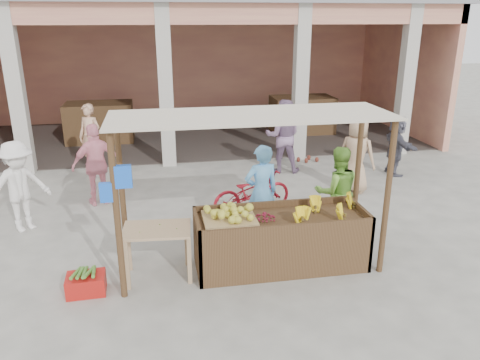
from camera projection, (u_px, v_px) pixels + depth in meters
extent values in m
plane|color=slate|center=(248.00, 268.00, 7.24)|extent=(60.00, 60.00, 0.00)
cube|color=#E8A179|center=(188.00, 65.00, 17.17)|extent=(14.00, 0.20, 4.00)
cube|color=#E8A179|center=(401.00, 70.00, 15.64)|extent=(0.20, 6.00, 4.00)
cube|color=#E8A179|center=(204.00, 14.00, 11.25)|extent=(14.00, 0.30, 0.50)
cube|color=gray|center=(193.00, 2.00, 13.78)|extent=(14.40, 6.40, 0.20)
cube|color=#BAB4AA|center=(16.00, 92.00, 11.07)|extent=(0.35, 0.35, 4.00)
cube|color=#BAB4AA|center=(166.00, 88.00, 11.66)|extent=(0.35, 0.35, 4.00)
cube|color=#BAB4AA|center=(300.00, 85.00, 12.25)|extent=(0.35, 0.35, 4.00)
cube|color=#BAB4AA|center=(406.00, 82.00, 12.75)|extent=(0.35, 0.35, 4.00)
cube|color=#533821|center=(100.00, 122.00, 14.43)|extent=(2.00, 1.20, 1.20)
cube|color=#533821|center=(302.00, 115.00, 15.53)|extent=(2.00, 1.20, 1.20)
cube|color=#533821|center=(280.00, 242.00, 7.19)|extent=(2.60, 0.95, 0.80)
cylinder|color=#533821|center=(117.00, 219.00, 6.12)|extent=(0.09, 0.09, 2.35)
cylinder|color=#533821|center=(387.00, 200.00, 6.76)|extent=(0.09, 0.09, 2.35)
cylinder|color=#533821|center=(122.00, 191.00, 7.10)|extent=(0.09, 0.09, 2.35)
cylinder|color=#533821|center=(357.00, 177.00, 7.74)|extent=(0.09, 0.09, 2.35)
cube|color=beige|center=(252.00, 115.00, 6.54)|extent=(4.00, 1.35, 0.03)
cube|color=blue|center=(123.00, 177.00, 5.95)|extent=(0.22, 0.08, 0.30)
cube|color=blue|center=(107.00, 192.00, 5.98)|extent=(0.18, 0.07, 0.26)
cube|color=tan|center=(229.00, 219.00, 6.96)|extent=(0.78, 0.68, 0.06)
ellipsoid|color=gold|center=(229.00, 213.00, 6.92)|extent=(0.67, 0.58, 0.15)
ellipsoid|color=maroon|center=(264.00, 217.00, 6.95)|extent=(0.40, 0.33, 0.13)
cube|color=tan|center=(157.00, 230.00, 6.75)|extent=(1.02, 0.72, 0.04)
cube|color=tan|center=(127.00, 266.00, 6.56)|extent=(0.06, 0.06, 0.75)
cube|color=tan|center=(189.00, 260.00, 6.70)|extent=(0.06, 0.06, 0.75)
cube|color=tan|center=(129.00, 248.00, 7.07)|extent=(0.06, 0.06, 0.75)
cube|color=tan|center=(187.00, 243.00, 7.21)|extent=(0.06, 0.06, 0.75)
cube|color=#AD1712|center=(86.00, 284.00, 6.54)|extent=(0.54, 0.40, 0.27)
ellipsoid|color=maroon|center=(307.00, 153.00, 12.35)|extent=(0.39, 0.39, 0.53)
ellipsoid|color=maroon|center=(317.00, 152.00, 12.44)|extent=(0.39, 0.39, 0.53)
ellipsoid|color=maroon|center=(309.00, 150.00, 12.62)|extent=(0.39, 0.39, 0.53)
ellipsoid|color=maroon|center=(299.00, 152.00, 12.44)|extent=(0.39, 0.39, 0.53)
imported|color=#61AFED|center=(261.00, 189.00, 7.98)|extent=(0.75, 0.61, 1.79)
imported|color=#77B83E|center=(337.00, 190.00, 8.06)|extent=(0.86, 0.54, 1.71)
imported|color=maroon|center=(252.00, 191.00, 9.12)|extent=(1.06, 1.84, 0.91)
imported|color=white|center=(19.00, 183.00, 8.26)|extent=(1.26, 1.16, 1.79)
imported|color=pink|center=(97.00, 162.00, 9.44)|extent=(1.19, 0.90, 1.80)
imported|color=tan|center=(357.00, 151.00, 10.15)|extent=(1.05, 1.05, 1.86)
imported|color=#4B4A57|center=(396.00, 144.00, 11.32)|extent=(0.62, 1.44, 1.54)
imported|color=tan|center=(90.00, 136.00, 11.67)|extent=(0.81, 0.75, 1.74)
imported|color=gray|center=(283.00, 133.00, 11.48)|extent=(1.08, 0.79, 1.97)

